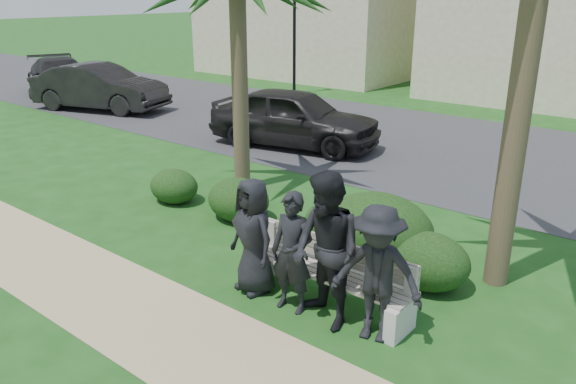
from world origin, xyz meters
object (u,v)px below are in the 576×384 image
object	(u,v)px
street_lamp	(294,16)
car_a	(295,118)
car_b	(100,87)
man_b	(292,253)
man_d	(377,274)
man_a	(253,236)
man_c	(327,251)
park_bench	(327,278)
car_c	(61,78)

from	to	relation	value
street_lamp	car_a	xyz separation A→B (m)	(4.91, -6.22, -2.19)
car_b	man_b	bearing A→B (deg)	-132.94
man_d	car_a	bearing A→B (deg)	120.57
street_lamp	man_a	world-z (taller)	street_lamp
street_lamp	man_c	distance (m)	16.34
car_b	park_bench	bearing A→B (deg)	-131.12
car_c	street_lamp	bearing A→B (deg)	-27.31
man_b	car_b	xyz separation A→B (m)	(-12.97, 5.88, -0.02)
man_b	man_c	distance (m)	0.54
man_a	man_c	world-z (taller)	man_c
street_lamp	man_c	bearing A→B (deg)	-50.43
park_bench	car_b	size ratio (longest dim) A/B	0.50
street_lamp	car_b	size ratio (longest dim) A/B	0.92
street_lamp	car_b	distance (m)	7.65
park_bench	man_a	xyz separation A→B (m)	(-0.97, -0.32, 0.43)
man_a	man_c	bearing A→B (deg)	10.79
street_lamp	park_bench	size ratio (longest dim) A/B	1.84
man_d	car_c	world-z (taller)	man_d
street_lamp	car_c	world-z (taller)	street_lamp
man_a	car_b	xyz separation A→B (m)	(-12.27, 5.83, -0.03)
man_c	car_c	bearing A→B (deg)	179.01
street_lamp	car_c	size ratio (longest dim) A/B	0.88
car_a	car_c	world-z (taller)	car_a
man_a	man_b	xyz separation A→B (m)	(0.70, -0.06, -0.01)
man_b	man_d	world-z (taller)	man_d
street_lamp	man_b	size ratio (longest dim) A/B	2.73
street_lamp	man_a	distance (m)	15.58
man_b	man_d	xyz separation A→B (m)	(1.14, 0.10, 0.04)
man_c	man_d	world-z (taller)	man_c
man_c	car_a	bearing A→B (deg)	150.79
man_a	car_b	world-z (taller)	man_a
street_lamp	car_b	world-z (taller)	street_lamp
street_lamp	car_c	bearing A→B (deg)	-137.63
park_bench	man_a	size ratio (longest dim) A/B	1.46
man_c	man_d	xyz separation A→B (m)	(0.63, 0.10, -0.13)
man_b	man_d	bearing A→B (deg)	-1.78
car_a	park_bench	bearing A→B (deg)	-150.51
street_lamp	man_b	bearing A→B (deg)	-51.86
car_a	car_b	distance (m)	8.07
man_d	car_b	xyz separation A→B (m)	(-14.11, 5.78, -0.06)
park_bench	man_b	size ratio (longest dim) A/B	1.48
car_b	car_c	world-z (taller)	car_b
man_a	car_a	bearing A→B (deg)	137.33
street_lamp	man_d	size ratio (longest dim) A/B	2.59
street_lamp	car_a	world-z (taller)	street_lamp
man_a	man_d	distance (m)	1.84
man_c	car_c	size ratio (longest dim) A/B	0.39
man_d	street_lamp	bearing A→B (deg)	117.66
street_lamp	man_d	distance (m)	16.69
street_lamp	man_b	distance (m)	16.05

